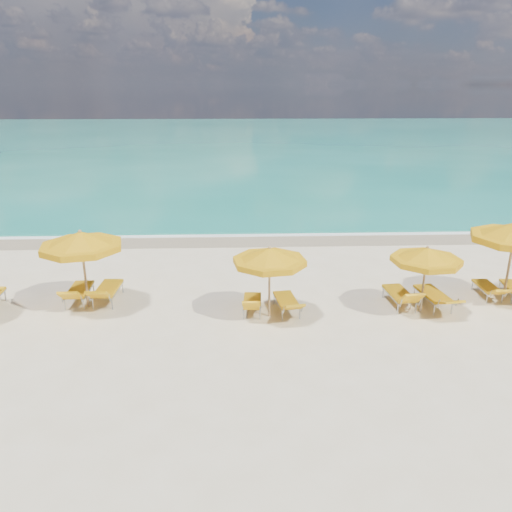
{
  "coord_description": "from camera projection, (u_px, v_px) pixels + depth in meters",
  "views": [
    {
      "loc": [
        -0.59,
        -13.79,
        6.47
      ],
      "look_at": [
        0.0,
        1.5,
        1.2
      ],
      "focal_mm": 35.0,
      "sensor_mm": 36.0,
      "label": 1
    }
  ],
  "objects": [
    {
      "name": "ground_plane",
      "position": [
        258.0,
        309.0,
        15.16
      ],
      "size": [
        120.0,
        120.0,
        0.0
      ],
      "primitive_type": "plane",
      "color": "beige"
    },
    {
      "name": "ocean",
      "position": [
        241.0,
        141.0,
        60.51
      ],
      "size": [
        120.0,
        80.0,
        0.3
      ],
      "primitive_type": "cube",
      "color": "#167E6A",
      "rests_on": "ground"
    },
    {
      "name": "wet_sand_band",
      "position": [
        251.0,
        238.0,
        22.15
      ],
      "size": [
        120.0,
        2.6,
        0.01
      ],
      "primitive_type": "cube",
      "color": "tan",
      "rests_on": "ground"
    },
    {
      "name": "foam_line",
      "position": [
        250.0,
        233.0,
        22.91
      ],
      "size": [
        120.0,
        1.2,
        0.03
      ],
      "primitive_type": "cube",
      "color": "white",
      "rests_on": "ground"
    },
    {
      "name": "whitecap_near",
      "position": [
        150.0,
        195.0,
        31.0
      ],
      "size": [
        14.0,
        0.36,
        0.05
      ],
      "primitive_type": "cube",
      "color": "white",
      "rests_on": "ground"
    },
    {
      "name": "whitecap_far",
      "position": [
        349.0,
        174.0,
        38.13
      ],
      "size": [
        18.0,
        0.3,
        0.05
      ],
      "primitive_type": "cube",
      "color": "white",
      "rests_on": "ground"
    },
    {
      "name": "umbrella_3",
      "position": [
        81.0,
        241.0,
        14.65
      ],
      "size": [
        2.85,
        2.85,
        2.47
      ],
      "rotation": [
        0.0,
        0.0,
        -0.19
      ],
      "color": "tan",
      "rests_on": "ground"
    },
    {
      "name": "umbrella_4",
      "position": [
        270.0,
        257.0,
        14.12
      ],
      "size": [
        2.58,
        2.58,
        2.17
      ],
      "rotation": [
        0.0,
        0.0,
        -0.23
      ],
      "color": "tan",
      "rests_on": "ground"
    },
    {
      "name": "umbrella_5",
      "position": [
        427.0,
        256.0,
        14.42
      ],
      "size": [
        2.56,
        2.56,
        2.08
      ],
      "rotation": [
        0.0,
        0.0,
        -0.29
      ],
      "color": "tan",
      "rests_on": "ground"
    },
    {
      "name": "lounger_3_left",
      "position": [
        79.0,
        295.0,
        15.59
      ],
      "size": [
        0.68,
        1.89,
        0.83
      ],
      "rotation": [
        0.0,
        0.0,
        0.03
      ],
      "color": "#A5A8AD",
      "rests_on": "ground"
    },
    {
      "name": "lounger_3_right",
      "position": [
        108.0,
        294.0,
        15.64
      ],
      "size": [
        0.72,
        1.98,
        0.84
      ],
      "rotation": [
        0.0,
        0.0,
        -0.04
      ],
      "color": "#A5A8AD",
      "rests_on": "ground"
    },
    {
      "name": "lounger_4_left",
      "position": [
        252.0,
        306.0,
        14.91
      ],
      "size": [
        0.62,
        1.59,
        0.76
      ],
      "rotation": [
        0.0,
        0.0,
        -0.06
      ],
      "color": "#A5A8AD",
      "rests_on": "ground"
    },
    {
      "name": "lounger_4_right",
      "position": [
        287.0,
        306.0,
        14.9
      ],
      "size": [
        0.81,
        1.83,
        0.73
      ],
      "rotation": [
        0.0,
        0.0,
        0.14
      ],
      "color": "#A5A8AD",
      "rests_on": "ground"
    },
    {
      "name": "lounger_5_left",
      "position": [
        400.0,
        299.0,
        15.31
      ],
      "size": [
        0.76,
        1.87,
        0.87
      ],
      "rotation": [
        0.0,
        0.0,
        0.08
      ],
      "color": "#A5A8AD",
      "rests_on": "ground"
    },
    {
      "name": "lounger_5_right",
      "position": [
        433.0,
        300.0,
        15.28
      ],
      "size": [
        0.88,
        2.03,
        0.71
      ],
      "rotation": [
        0.0,
        0.0,
        0.13
      ],
      "color": "#A5A8AD",
      "rests_on": "ground"
    },
    {
      "name": "lounger_6_left",
      "position": [
        488.0,
        291.0,
        15.98
      ],
      "size": [
        0.57,
        1.65,
        0.67
      ],
      "rotation": [
        0.0,
        0.0,
        -0.02
      ],
      "color": "#A5A8AD",
      "rests_on": "ground"
    }
  ]
}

